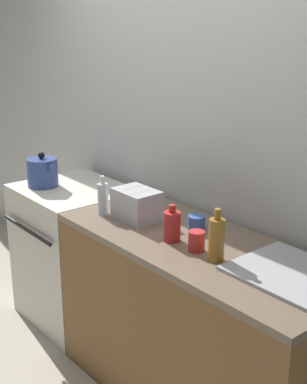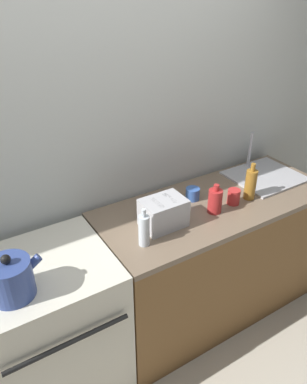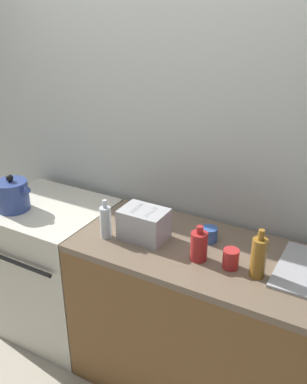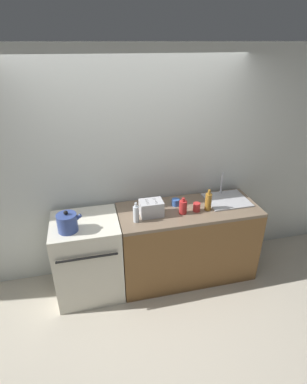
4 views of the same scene
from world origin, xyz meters
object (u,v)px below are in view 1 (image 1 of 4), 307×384
at_px(toaster, 137,205).
at_px(bottle_clear, 103,198).
at_px(bottle_amber, 217,239).
at_px(kettle, 43,172).
at_px(bottle_red, 172,226).
at_px(cup_blue, 196,223).
at_px(stove, 76,252).
at_px(cup_red, 196,241).

bearing_deg(toaster, bottle_clear, -153.04).
bearing_deg(bottle_amber, kettle, -177.77).
xyz_separation_m(bottle_clear, bottle_amber, (0.82, 0.05, 0.01)).
bearing_deg(kettle, bottle_clear, 0.41).
xyz_separation_m(kettle, bottle_red, (1.21, 0.05, -0.02)).
bearing_deg(cup_blue, stove, -173.60).
bearing_deg(stove, bottle_clear, -12.82).
height_order(bottle_clear, bottle_amber, bottle_amber).
relative_size(stove, toaster, 3.78).
bearing_deg(toaster, stove, 177.78).
height_order(kettle, bottle_red, kettle).
bearing_deg(stove, cup_blue, 6.40).
distance_m(toaster, bottle_red, 0.34).
height_order(toaster, bottle_clear, bottle_clear).
bearing_deg(bottle_clear, bottle_red, 5.18).
bearing_deg(kettle, cup_red, 2.62).
distance_m(kettle, cup_red, 1.37).
distance_m(bottle_amber, cup_blue, 0.37).
bearing_deg(cup_blue, bottle_red, -83.05).
relative_size(bottle_amber, bottle_red, 1.32).
distance_m(bottle_clear, bottle_amber, 0.82).
bearing_deg(bottle_amber, toaster, 176.44).
bearing_deg(toaster, cup_red, -4.01).
distance_m(stove, toaster, 0.89).
bearing_deg(toaster, bottle_red, -7.62).
bearing_deg(cup_red, bottle_red, -176.36).
distance_m(toaster, cup_blue, 0.35).
bearing_deg(bottle_clear, stove, 167.18).
bearing_deg(cup_red, bottle_clear, -175.18).
relative_size(toaster, bottle_amber, 0.99).
bearing_deg(toaster, cup_blue, 24.27).
bearing_deg(bottle_red, bottle_amber, 1.20).
bearing_deg(bottle_red, bottle_clear, -174.82).
distance_m(bottle_clear, cup_red, 0.69).
xyz_separation_m(bottle_clear, bottle_red, (0.52, 0.05, -0.01)).
relative_size(kettle, toaster, 1.01).
relative_size(bottle_clear, cup_red, 2.26).
xyz_separation_m(stove, cup_red, (1.21, -0.06, 0.50)).
height_order(toaster, cup_red, toaster).
bearing_deg(toaster, bottle_amber, -3.56).
bearing_deg(kettle, stove, 39.41).
bearing_deg(bottle_red, cup_blue, 96.95).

